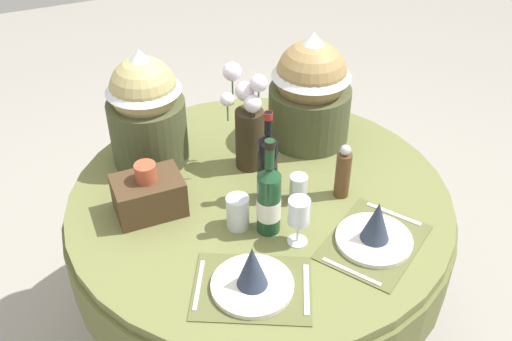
% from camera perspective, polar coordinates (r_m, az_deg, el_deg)
% --- Properties ---
extents(ground, '(8.00, 8.00, 0.00)m').
position_cam_1_polar(ground, '(2.62, 0.29, -15.18)').
color(ground, '#9E998E').
extents(dining_table, '(1.34, 1.34, 0.76)m').
position_cam_1_polar(dining_table, '(2.17, 0.34, -5.21)').
color(dining_table, olive).
rests_on(dining_table, ground).
extents(place_setting_left, '(0.42, 0.38, 0.16)m').
position_cam_1_polar(place_setting_left, '(1.73, -0.35, -10.01)').
color(place_setting_left, brown).
rests_on(place_setting_left, dining_table).
extents(place_setting_right, '(0.43, 0.40, 0.16)m').
position_cam_1_polar(place_setting_right, '(1.90, 11.19, -5.65)').
color(place_setting_right, brown).
rests_on(place_setting_right, dining_table).
extents(flower_vase, '(0.17, 0.16, 0.39)m').
position_cam_1_polar(flower_vase, '(2.11, -0.77, 4.52)').
color(flower_vase, '#332819').
rests_on(flower_vase, dining_table).
extents(wine_bottle_left, '(0.08, 0.08, 0.34)m').
position_cam_1_polar(wine_bottle_left, '(1.86, 1.22, -2.70)').
color(wine_bottle_left, '#194223').
rests_on(wine_bottle_left, dining_table).
extents(wine_bottle_right, '(0.07, 0.07, 0.34)m').
position_cam_1_polar(wine_bottle_right, '(1.98, 1.09, 0.30)').
color(wine_bottle_right, black).
rests_on(wine_bottle_right, dining_table).
extents(wine_glass_right, '(0.07, 0.07, 0.17)m').
position_cam_1_polar(wine_glass_right, '(1.83, 4.07, -4.00)').
color(wine_glass_right, silver).
rests_on(wine_glass_right, dining_table).
extents(tumbler_near_left, '(0.07, 0.07, 0.11)m').
position_cam_1_polar(tumbler_near_left, '(1.92, -1.73, -3.95)').
color(tumbler_near_left, silver).
rests_on(tumbler_near_left, dining_table).
extents(tumbler_near_right, '(0.06, 0.06, 0.10)m').
position_cam_1_polar(tumbler_near_right, '(2.03, 4.02, -1.68)').
color(tumbler_near_right, silver).
rests_on(tumbler_near_right, dining_table).
extents(pepper_mill, '(0.05, 0.05, 0.20)m').
position_cam_1_polar(pepper_mill, '(2.04, 8.21, -0.20)').
color(pepper_mill, brown).
rests_on(pepper_mill, dining_table).
extents(gift_tub_back_left, '(0.28, 0.28, 0.44)m').
position_cam_1_polar(gift_tub_back_left, '(2.16, -10.41, 6.24)').
color(gift_tub_back_left, '#474C2D').
rests_on(gift_tub_back_left, dining_table).
extents(gift_tub_back_right, '(0.31, 0.31, 0.44)m').
position_cam_1_polar(gift_tub_back_right, '(2.25, 5.18, 8.05)').
color(gift_tub_back_right, '#474C2D').
rests_on(gift_tub_back_right, dining_table).
extents(woven_basket_side_left, '(0.22, 0.16, 0.19)m').
position_cam_1_polar(woven_basket_side_left, '(2.00, -10.09, -2.21)').
color(woven_basket_side_left, '#47331E').
rests_on(woven_basket_side_left, dining_table).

